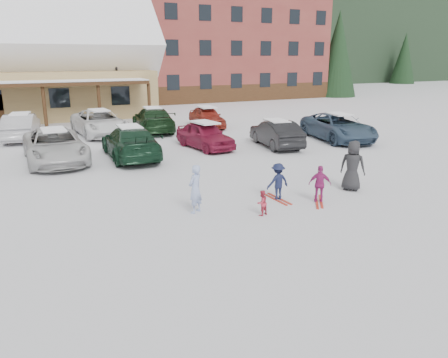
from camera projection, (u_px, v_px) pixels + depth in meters
name	position (u px, v px, depth m)	size (l,w,h in m)	color
ground	(229.00, 221.00, 12.97)	(160.00, 160.00, 0.00)	silver
alpine_hotel	(195.00, 20.00, 49.54)	(31.48, 14.01, 21.48)	maroon
lamp_post	(117.00, 71.00, 34.53)	(0.50, 0.25, 6.27)	black
conifer_1	(338.00, 42.00, 51.47)	(4.84, 4.84, 11.22)	black
conifer_3	(113.00, 53.00, 52.30)	(3.96, 3.96, 9.18)	black
conifer_4	(298.00, 43.00, 65.22)	(5.06, 5.06, 11.73)	black
adult_skier	(195.00, 189.00, 13.46)	(0.56, 0.37, 1.53)	#9CAFE0
toddler_red	(262.00, 203.00, 13.32)	(0.39, 0.30, 0.80)	#C23147
child_navy	(278.00, 182.00, 14.72)	(0.82, 0.47, 1.27)	#151B3A
skis_child_navy	(277.00, 199.00, 14.89)	(0.20, 1.40, 0.03)	red
child_magenta	(320.00, 184.00, 14.46)	(0.74, 0.31, 1.26)	#A42571
skis_child_magenta	(319.00, 202.00, 14.62)	(0.20, 1.40, 0.03)	red
bystander_dark	(353.00, 166.00, 15.70)	(0.90, 0.58, 1.83)	#252527
parked_car_2	(55.00, 146.00, 19.90)	(2.53, 5.49, 1.53)	silver
parked_car_3	(130.00, 142.00, 20.72)	(2.14, 5.26, 1.53)	#133320
parked_car_4	(205.00, 135.00, 22.96)	(1.64, 4.08, 1.39)	maroon
parked_car_5	(276.00, 134.00, 23.39)	(1.50, 4.30, 1.42)	black
parked_car_6	(338.00, 127.00, 25.22)	(2.53, 5.49, 1.53)	#395169
parked_car_9	(21.00, 127.00, 25.23)	(1.62, 4.66, 1.53)	silver
parked_car_10	(100.00, 123.00, 26.75)	(2.58, 5.59, 1.55)	white
parked_car_11	(153.00, 120.00, 28.05)	(2.16, 5.31, 1.54)	black
parked_car_12	(207.00, 117.00, 29.75)	(1.65, 4.11, 1.40)	#A02F22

